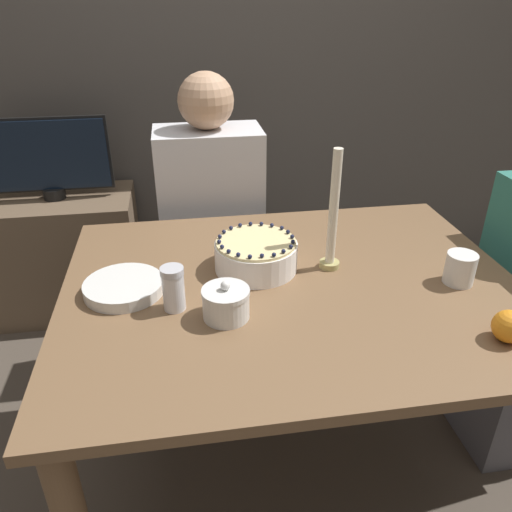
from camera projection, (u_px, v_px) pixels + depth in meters
name	position (u px, v px, depth m)	size (l,w,h in m)	color
ground_plane	(285.00, 466.00, 1.73)	(12.00, 12.00, 0.00)	#4C4238
wall_behind	(231.00, 27.00, 2.33)	(8.00, 0.05, 2.60)	#4C4742
dining_table	(291.00, 318.00, 1.43)	(1.26, 0.97, 0.74)	brown
cake	(256.00, 255.00, 1.43)	(0.24, 0.24, 0.10)	white
sugar_bowl	(226.00, 303.00, 1.22)	(0.12, 0.12, 0.10)	silver
sugar_shaker	(173.00, 288.00, 1.24)	(0.06, 0.06, 0.12)	white
plate_stack	(124.00, 287.00, 1.33)	(0.21, 0.21, 0.03)	silver
candle	(333.00, 220.00, 1.39)	(0.06, 0.06, 0.35)	tan
cup	(460.00, 268.00, 1.36)	(0.08, 0.08, 0.09)	white
orange_fruit_0	(509.00, 326.00, 1.14)	(0.08, 0.08, 0.08)	orange
person_man_blue_shirt	(213.00, 246.00, 2.05)	(0.40, 0.34, 1.21)	#2D2D38
side_cabinet	(67.00, 255.00, 2.47)	(0.69, 0.41, 0.60)	brown
tv_monitor	(47.00, 157.00, 2.23)	(0.55, 0.10, 0.37)	black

